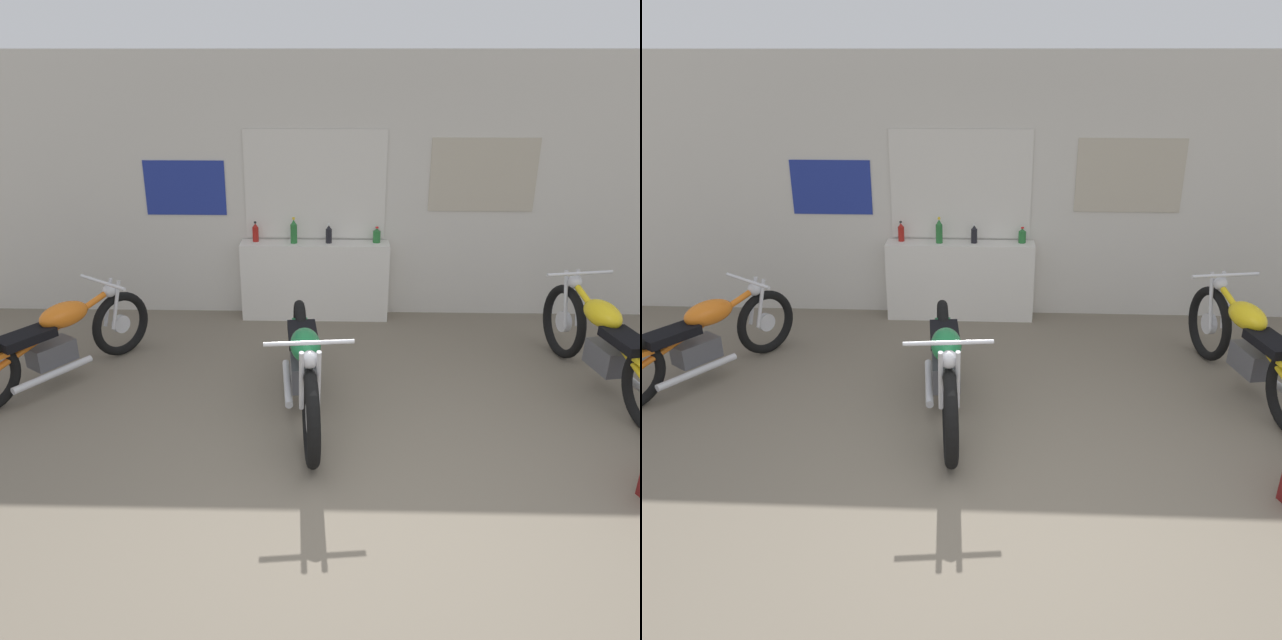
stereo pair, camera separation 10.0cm
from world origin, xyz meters
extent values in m
plane|color=#706656|center=(0.00, 0.00, 0.00)|extent=(24.00, 24.00, 0.00)
cube|color=beige|center=(0.00, 3.48, 1.40)|extent=(10.00, 0.06, 2.80)
cube|color=silver|center=(-0.49, 3.45, 1.46)|extent=(1.45, 0.01, 1.09)
cube|color=beige|center=(-0.49, 3.44, 1.46)|extent=(1.51, 0.01, 1.15)
cube|color=#B2A893|center=(1.29, 3.45, 1.57)|extent=(1.12, 0.01, 0.77)
cube|color=navy|center=(-1.89, 3.45, 1.42)|extent=(0.87, 0.01, 0.58)
cube|color=silver|center=(-0.49, 3.30, 0.43)|extent=(1.61, 0.28, 0.87)
cylinder|color=maroon|center=(-1.14, 3.35, 0.95)|extent=(0.07, 0.07, 0.16)
cone|color=maroon|center=(-1.14, 3.35, 1.05)|extent=(0.06, 0.06, 0.04)
cylinder|color=black|center=(-1.14, 3.35, 1.08)|extent=(0.03, 0.03, 0.02)
cylinder|color=#23662D|center=(-0.71, 3.30, 0.97)|extent=(0.07, 0.07, 0.20)
cone|color=#23662D|center=(-0.71, 3.30, 1.10)|extent=(0.06, 0.06, 0.06)
cylinder|color=gold|center=(-0.71, 3.30, 1.14)|extent=(0.03, 0.03, 0.02)
cylinder|color=black|center=(-0.34, 3.31, 0.94)|extent=(0.07, 0.07, 0.15)
cone|color=black|center=(-0.34, 3.31, 1.04)|extent=(0.06, 0.06, 0.04)
cylinder|color=silver|center=(-0.34, 3.31, 1.07)|extent=(0.03, 0.03, 0.02)
cylinder|color=#23662D|center=(0.18, 3.34, 0.93)|extent=(0.08, 0.08, 0.12)
cone|color=#23662D|center=(0.18, 3.34, 1.01)|extent=(0.07, 0.07, 0.03)
cylinder|color=red|center=(0.18, 3.34, 1.03)|extent=(0.03, 0.03, 0.01)
torus|color=black|center=(1.96, 2.38, 0.36)|extent=(0.21, 0.72, 0.72)
cylinder|color=silver|center=(1.96, 2.38, 0.36)|extent=(0.09, 0.21, 0.20)
cube|color=#4C4C51|center=(2.09, 1.65, 0.34)|extent=(0.28, 0.41, 0.22)
cylinder|color=yellow|center=(2.09, 1.65, 0.56)|extent=(0.28, 1.23, 0.46)
ellipsoid|color=yellow|center=(2.06, 1.82, 0.67)|extent=(0.32, 0.50, 0.22)
cube|color=black|center=(2.13, 1.45, 0.59)|extent=(0.32, 0.50, 0.08)
cylinder|color=silver|center=(1.91, 2.31, 0.63)|extent=(0.07, 0.17, 0.53)
cylinder|color=silver|center=(2.03, 2.33, 0.63)|extent=(0.07, 0.17, 0.53)
cylinder|color=silver|center=(1.98, 2.25, 0.90)|extent=(0.64, 0.15, 0.03)
sphere|color=silver|center=(1.97, 2.31, 0.80)|extent=(0.13, 0.13, 0.13)
cylinder|color=silver|center=(2.25, 1.58, 0.20)|extent=(0.20, 0.75, 0.06)
torus|color=black|center=(-0.43, 0.58, 0.36)|extent=(0.17, 0.73, 0.72)
cylinder|color=silver|center=(-0.43, 0.58, 0.36)|extent=(0.09, 0.21, 0.20)
torus|color=black|center=(-0.58, 1.91, 0.36)|extent=(0.17, 0.73, 0.72)
cylinder|color=silver|center=(-0.58, 1.91, 0.36)|extent=(0.09, 0.21, 0.20)
cube|color=#4C4C51|center=(-0.51, 1.31, 0.34)|extent=(0.26, 0.40, 0.22)
cylinder|color=#196B38|center=(-0.51, 1.31, 0.56)|extent=(0.19, 1.22, 0.45)
ellipsoid|color=#196B38|center=(-0.49, 1.14, 0.67)|extent=(0.29, 0.48, 0.22)
cube|color=black|center=(-0.53, 1.51, 0.59)|extent=(0.29, 0.48, 0.08)
cube|color=#196B38|center=(-0.57, 1.83, 0.53)|extent=(0.17, 0.28, 0.04)
cylinder|color=silver|center=(-0.38, 0.66, 0.63)|extent=(0.05, 0.17, 0.52)
cylinder|color=silver|center=(-0.50, 0.64, 0.63)|extent=(0.05, 0.17, 0.52)
cylinder|color=silver|center=(-0.44, 0.72, 0.89)|extent=(0.64, 0.10, 0.03)
sphere|color=silver|center=(-0.44, 0.66, 0.79)|extent=(0.13, 0.13, 0.13)
cylinder|color=silver|center=(-0.66, 1.39, 0.20)|extent=(0.14, 0.74, 0.06)
torus|color=black|center=(-2.36, 2.31, 0.32)|extent=(0.43, 0.58, 0.64)
cylinder|color=silver|center=(-2.36, 2.31, 0.32)|extent=(0.15, 0.18, 0.18)
cube|color=#4C4C51|center=(-2.78, 1.69, 0.30)|extent=(0.40, 0.44, 0.19)
cylinder|color=orange|center=(-2.78, 1.69, 0.50)|extent=(0.75, 1.06, 0.41)
ellipsoid|color=orange|center=(-2.68, 1.84, 0.61)|extent=(0.46, 0.52, 0.22)
cube|color=black|center=(-2.90, 1.52, 0.53)|extent=(0.46, 0.52, 0.08)
cylinder|color=silver|center=(-2.45, 2.29, 0.55)|extent=(0.12, 0.16, 0.46)
cylinder|color=silver|center=(-2.35, 2.22, 0.55)|extent=(0.12, 0.16, 0.46)
cylinder|color=silver|center=(-2.44, 2.20, 0.79)|extent=(0.55, 0.39, 0.03)
sphere|color=silver|center=(-2.40, 2.25, 0.69)|extent=(0.13, 0.13, 0.13)
cylinder|color=silver|center=(-2.72, 1.53, 0.18)|extent=(0.48, 0.66, 0.06)
camera|label=1|loc=(-0.27, -3.23, 2.76)|focal=35.00mm
camera|label=2|loc=(-0.17, -3.22, 2.76)|focal=35.00mm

